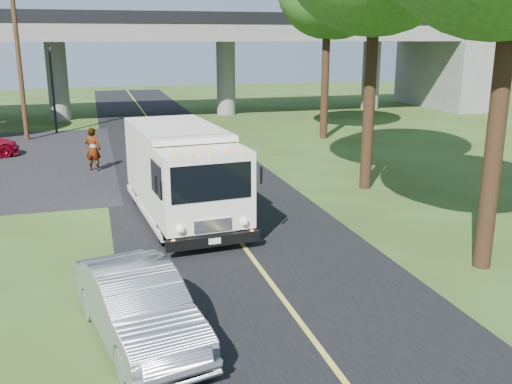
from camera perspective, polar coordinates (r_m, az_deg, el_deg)
name	(u,v)px	position (r m, az deg, el deg)	size (l,w,h in m)	color
ground	(291,311)	(12.47, 3.52, -11.78)	(120.00, 120.00, 0.00)	#304016
road	(203,192)	(21.56, -5.31, -0.05)	(7.00, 90.00, 0.02)	black
lane_line	(203,192)	(21.55, -5.31, 0.00)	(0.12, 90.00, 0.01)	gold
overpass	(144,53)	(42.64, -11.16, 13.44)	(54.00, 10.00, 7.30)	slate
traffic_signal	(52,80)	(36.61, -19.73, 10.48)	(0.18, 0.22, 5.20)	black
utility_pole	(19,57)	(34.68, -22.65, 12.31)	(1.60, 0.26, 9.00)	#472D19
step_van	(182,171)	(18.16, -7.42, 2.13)	(3.16, 7.16, 2.92)	silver
silver_sedan	(139,306)	(11.27, -11.65, -11.11)	(1.52, 4.35, 1.43)	gray
pedestrian	(93,149)	(25.85, -15.99, 4.13)	(0.70, 0.46, 1.91)	gray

